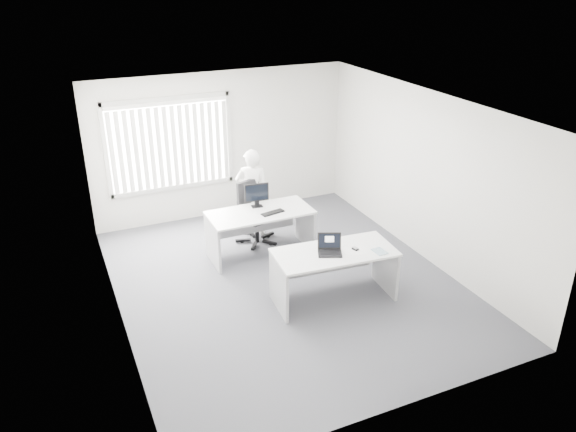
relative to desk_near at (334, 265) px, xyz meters
name	(u,v)px	position (x,y,z in m)	size (l,w,h in m)	color
ground	(285,283)	(-0.47, 0.71, -0.58)	(6.00, 6.00, 0.00)	#595A62
wall_back	(222,145)	(-0.47, 3.71, 0.82)	(5.00, 0.02, 2.80)	silver
wall_front	(404,304)	(-0.47, -2.29, 0.82)	(5.00, 0.02, 2.80)	silver
wall_left	(110,231)	(-2.97, 0.71, 0.82)	(0.02, 6.00, 2.80)	silver
wall_right	(425,176)	(2.03, 0.71, 0.82)	(0.02, 6.00, 2.80)	silver
ceiling	(285,106)	(-0.47, 0.71, 2.22)	(5.00, 6.00, 0.02)	silver
window	(170,144)	(-1.47, 3.67, 0.97)	(2.32, 0.06, 1.76)	#B6B6B2
blinds	(171,147)	(-1.47, 3.61, 0.94)	(2.20, 0.10, 1.50)	white
desk_near	(334,265)	(0.00, 0.00, 0.00)	(1.81, 0.96, 0.80)	white
desk_far	(260,224)	(-0.46, 1.76, 0.00)	(1.74, 0.82, 0.79)	white
office_chair	(255,223)	(-0.37, 2.26, -0.23)	(0.82, 0.82, 1.12)	black
person	(252,193)	(-0.30, 2.55, 0.24)	(0.60, 0.39, 1.63)	white
laptop	(330,246)	(-0.10, -0.05, 0.35)	(0.34, 0.30, 0.26)	black
paper_sheet	(355,251)	(0.28, -0.10, 0.22)	(0.33, 0.23, 0.00)	white
mouse	(355,248)	(0.29, -0.08, 0.24)	(0.06, 0.10, 0.04)	#A5A5A7
booklet	(380,251)	(0.59, -0.27, 0.23)	(0.16, 0.22, 0.01)	white
keyboard	(273,213)	(-0.29, 1.62, 0.23)	(0.40, 0.13, 0.02)	black
monitor	(257,195)	(-0.43, 1.98, 0.43)	(0.42, 0.12, 0.42)	black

